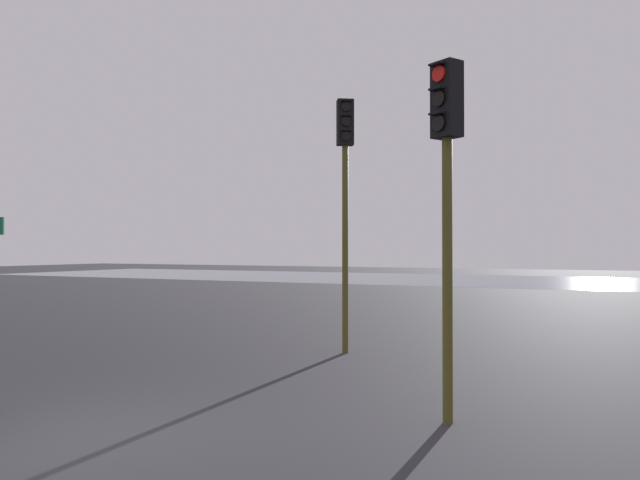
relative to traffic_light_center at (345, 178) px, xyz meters
name	(u,v)px	position (x,y,z in m)	size (l,w,h in m)	color
ground_plane	(65,446)	(-0.29, -6.56, -3.44)	(120.00, 120.00, 0.00)	#28282D
water_strip	(531,281)	(-0.29, 29.80, -3.43)	(80.00, 16.00, 0.01)	slate
traffic_light_center	(345,178)	(0.00, 0.00, 0.00)	(0.40, 0.42, 4.99)	#4C4719
traffic_light_near_right	(447,171)	(3.05, -3.99, -0.47)	(0.40, 0.42, 4.26)	#4C4719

